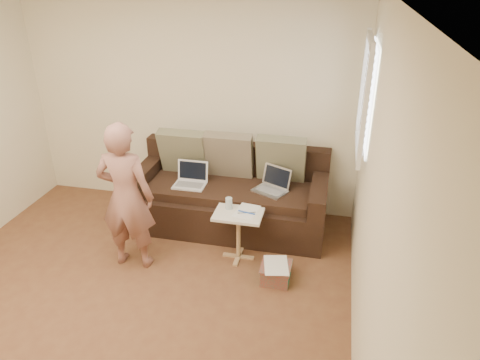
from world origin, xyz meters
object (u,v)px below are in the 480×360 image
(person, at_px, (126,197))
(striped_box, at_px, (276,273))
(laptop_silver, at_px, (270,192))
(side_table, at_px, (238,236))
(sofa, at_px, (229,192))
(drinking_glass, at_px, (229,203))
(laptop_white, at_px, (190,186))

(person, bearing_deg, striped_box, 178.49)
(laptop_silver, height_order, side_table, laptop_silver)
(person, bearing_deg, side_table, -165.38)
(sofa, bearing_deg, side_table, -68.38)
(side_table, xyz_separation_m, drinking_glass, (-0.11, 0.07, 0.33))
(laptop_silver, relative_size, striped_box, 1.22)
(drinking_glass, bearing_deg, side_table, -32.02)
(laptop_white, height_order, person, person)
(sofa, xyz_separation_m, laptop_silver, (0.48, -0.07, 0.10))
(person, xyz_separation_m, side_table, (1.04, 0.32, -0.49))
(striped_box, bearing_deg, side_table, 146.10)
(sofa, bearing_deg, laptop_silver, -8.30)
(laptop_white, xyz_separation_m, drinking_glass, (0.56, -0.42, 0.07))
(sofa, relative_size, laptop_white, 6.20)
(laptop_white, bearing_deg, striped_box, -35.44)
(laptop_white, bearing_deg, laptop_silver, 3.72)
(side_table, distance_m, striped_box, 0.56)
(person, xyz_separation_m, striped_box, (1.47, 0.02, -0.67))
(person, xyz_separation_m, drinking_glass, (0.92, 0.39, -0.17))
(side_table, bearing_deg, sofa, 111.62)
(person, height_order, drinking_glass, person)
(sofa, height_order, drinking_glass, sofa)
(sofa, distance_m, striped_box, 1.19)
(sofa, bearing_deg, person, -129.93)
(side_table, height_order, striped_box, side_table)
(laptop_white, height_order, striped_box, laptop_white)
(sofa, height_order, striped_box, sofa)
(laptop_silver, distance_m, laptop_white, 0.91)
(side_table, distance_m, drinking_glass, 0.35)
(laptop_white, distance_m, person, 0.92)
(sofa, relative_size, striped_box, 7.59)
(side_table, xyz_separation_m, striped_box, (0.44, -0.29, -0.18))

